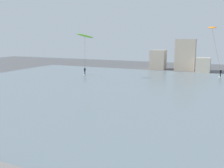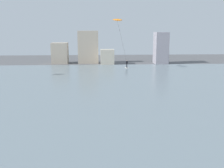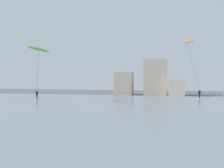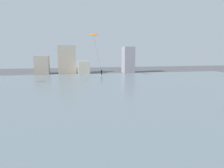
# 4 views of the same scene
# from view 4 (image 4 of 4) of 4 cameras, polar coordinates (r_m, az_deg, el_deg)

# --- Properties ---
(water_bay) EXTENTS (84.00, 52.00, 0.10)m
(water_bay) POSITION_cam_4_polar(r_m,az_deg,el_deg) (32.35, -6.89, -2.35)
(water_bay) COLOR gray
(water_bay) RESTS_ON ground
(far_shore_buildings) EXTENTS (28.70, 5.63, 7.93)m
(far_shore_buildings) POSITION_cam_4_polar(r_m,az_deg,el_deg) (60.69, -7.13, 6.00)
(far_shore_buildings) COLOR #B7A893
(far_shore_buildings) RESTS_ON ground
(kitesurfer_orange) EXTENTS (3.81, 4.40, 10.53)m
(kitesurfer_orange) POSITION_cam_4_polar(r_m,az_deg,el_deg) (51.08, -5.00, 12.49)
(kitesurfer_orange) COLOR silver
(kitesurfer_orange) RESTS_ON water_bay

